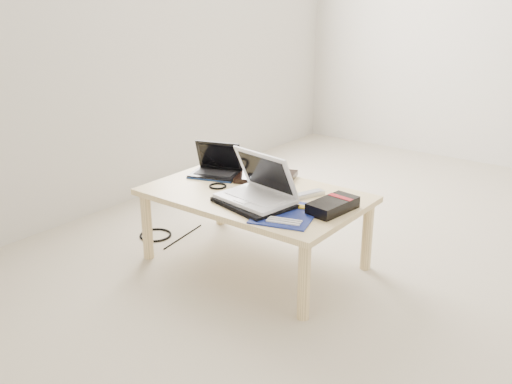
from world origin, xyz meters
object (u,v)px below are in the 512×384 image
Objects in this scene: coffee_table at (255,201)px; gpu_box at (333,206)px; netbook at (216,168)px; white_laptop at (259,189)px.

coffee_table is 0.45m from gpu_box.
netbook reaches higher than gpu_box.
white_laptop is 1.42× the size of gpu_box.
netbook is at bearing 163.66° from coffee_table.
netbook is 0.50m from white_laptop.
coffee_table is 0.37m from netbook.
coffee_table is at bearing -16.34° from netbook.
gpu_box is at bearing 19.94° from white_laptop.
white_laptop is at bearing -160.06° from gpu_box.
coffee_table is 4.04× the size of gpu_box.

